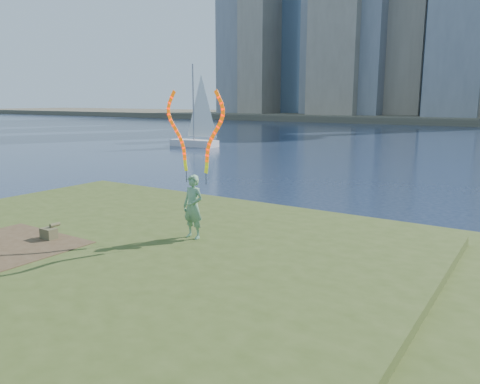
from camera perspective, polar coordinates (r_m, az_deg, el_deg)
The scene contains 6 objects.
ground at distance 13.04m, azimuth -9.41°, elevation -8.03°, with size 320.00×320.00×0.00m, color #18243C.
grassy_knoll at distance 11.46m, azimuth -17.35°, elevation -9.35°, with size 20.00×18.00×0.80m.
dirt_patch at distance 12.59m, azimuth -27.11°, elevation -5.98°, with size 3.20×3.00×0.02m, color #47331E.
woman_with_ribbons at distance 11.73m, azimuth -5.67°, elevation 1.08°, with size 2.05×0.41×4.01m.
canvas_bag at distance 12.77m, azimuth -22.23°, elevation -4.66°, with size 0.40×0.46×0.38m.
sailboat at distance 43.75m, azimuth -5.38°, elevation 7.21°, with size 4.96×1.61×7.50m.
Camera 1 is at (8.44, -8.99, 4.25)m, focal length 35.00 mm.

